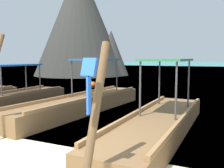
{
  "coord_description": "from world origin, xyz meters",
  "views": [
    {
      "loc": [
        2.96,
        -3.23,
        2.01
      ],
      "look_at": [
        0.0,
        3.3,
        1.25
      ],
      "focal_mm": 39.64,
      "sensor_mm": 36.0,
      "label": 1
    }
  ],
  "objects_px": {
    "longtail_boat_blue_ribbon": "(159,123)",
    "karst_rock": "(81,22)",
    "longtail_boat_green_ribbon": "(83,103)",
    "mooring_buoy_near": "(93,85)"
  },
  "relations": [
    {
      "from": "longtail_boat_green_ribbon",
      "to": "longtail_boat_blue_ribbon",
      "type": "distance_m",
      "value": 3.54
    },
    {
      "from": "mooring_buoy_near",
      "to": "longtail_boat_blue_ribbon",
      "type": "bearing_deg",
      "value": -51.38
    },
    {
      "from": "longtail_boat_green_ribbon",
      "to": "longtail_boat_blue_ribbon",
      "type": "bearing_deg",
      "value": -25.11
    },
    {
      "from": "longtail_boat_green_ribbon",
      "to": "karst_rock",
      "type": "distance_m",
      "value": 21.14
    },
    {
      "from": "longtail_boat_green_ribbon",
      "to": "longtail_boat_blue_ribbon",
      "type": "relative_size",
      "value": 1.1
    },
    {
      "from": "karst_rock",
      "to": "mooring_buoy_near",
      "type": "height_order",
      "value": "karst_rock"
    },
    {
      "from": "longtail_boat_blue_ribbon",
      "to": "karst_rock",
      "type": "distance_m",
      "value": 24.07
    },
    {
      "from": "longtail_boat_blue_ribbon",
      "to": "mooring_buoy_near",
      "type": "height_order",
      "value": "longtail_boat_blue_ribbon"
    },
    {
      "from": "longtail_boat_blue_ribbon",
      "to": "karst_rock",
      "type": "xyz_separation_m",
      "value": [
        -13.79,
        18.84,
        5.87
      ]
    },
    {
      "from": "longtail_boat_green_ribbon",
      "to": "mooring_buoy_near",
      "type": "xyz_separation_m",
      "value": [
        -3.14,
        6.43,
        -0.11
      ]
    }
  ]
}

